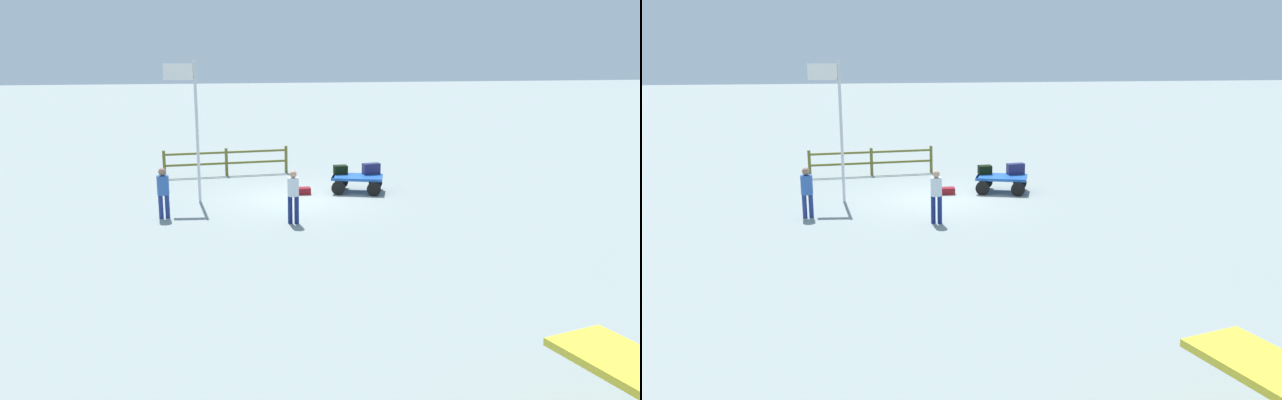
{
  "view_description": "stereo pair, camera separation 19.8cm",
  "coord_description": "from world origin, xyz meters",
  "views": [
    {
      "loc": [
        2.07,
        22.6,
        5.54
      ],
      "look_at": [
        -0.11,
        6.0,
        1.42
      ],
      "focal_mm": 37.3,
      "sensor_mm": 36.0,
      "label": 1
    },
    {
      "loc": [
        1.87,
        22.62,
        5.54
      ],
      "look_at": [
        -0.11,
        6.0,
        1.42
      ],
      "focal_mm": 37.3,
      "sensor_mm": 36.0,
      "label": 2
    }
  ],
  "objects": [
    {
      "name": "ground_plane",
      "position": [
        0.0,
        0.0,
        0.0
      ],
      "size": [
        120.0,
        120.0,
        0.0
      ],
      "primitive_type": "plane",
      "color": "gray"
    },
    {
      "name": "luggage_cart",
      "position": [
        -2.36,
        -0.76,
        0.44
      ],
      "size": [
        2.04,
        1.66,
        0.6
      ],
      "color": "#1C51AC",
      "rests_on": "ground"
    },
    {
      "name": "suitcase_tan",
      "position": [
        -1.83,
        -1.2,
        0.76
      ],
      "size": [
        0.51,
        0.39,
        0.32
      ],
      "color": "black",
      "rests_on": "luggage_cart"
    },
    {
      "name": "suitcase_maroon",
      "position": [
        -2.94,
        -1.03,
        0.8
      ],
      "size": [
        0.68,
        0.4,
        0.4
      ],
      "color": "#202150",
      "rests_on": "luggage_cart"
    },
    {
      "name": "suitcase_navy",
      "position": [
        -0.33,
        -0.66,
        0.12
      ],
      "size": [
        0.62,
        0.36,
        0.24
      ],
      "color": "maroon",
      "rests_on": "ground"
    },
    {
      "name": "worker_lead",
      "position": [
        0.33,
        3.15,
        0.96
      ],
      "size": [
        0.42,
        0.42,
        1.64
      ],
      "color": "navy",
      "rests_on": "ground"
    },
    {
      "name": "worker_trailing",
      "position": [
        4.28,
        2.03,
        0.95
      ],
      "size": [
        0.44,
        0.44,
        1.61
      ],
      "color": "navy",
      "rests_on": "ground"
    },
    {
      "name": "flagpole",
      "position": [
        3.4,
        0.05,
        2.88
      ],
      "size": [
        1.07,
        0.1,
        4.78
      ],
      "color": "silver",
      "rests_on": "ground"
    },
    {
      "name": "wooden_fence",
      "position": [
        2.38,
        -4.41,
        0.66
      ],
      "size": [
        5.06,
        0.67,
        1.12
      ],
      "color": "brown",
      "rests_on": "ground"
    }
  ]
}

